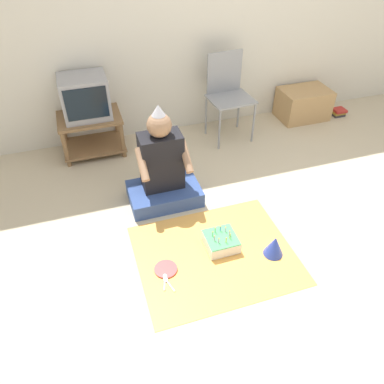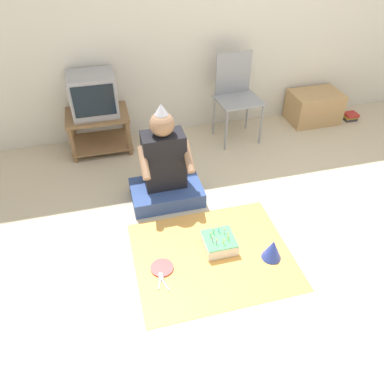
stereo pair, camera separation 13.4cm
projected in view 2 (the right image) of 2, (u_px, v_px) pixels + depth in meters
ground_plane at (296, 241)px, 3.01m from camera, size 16.00×16.00×0.00m
wall_back at (225, 7)px, 3.72m from camera, size 6.40×0.06×2.55m
tv_stand at (99, 128)px, 3.91m from camera, size 0.63×0.45×0.42m
tv at (93, 94)px, 3.68m from camera, size 0.45×0.39×0.41m
folding_chair at (236, 91)px, 3.94m from camera, size 0.47×0.42×0.91m
cardboard_box_stack at (314, 107)px, 4.43m from camera, size 0.58×0.40×0.35m
book_pile at (350, 116)px, 4.54m from camera, size 0.16×0.14×0.08m
person_seated at (165, 171)px, 3.24m from camera, size 0.63×0.42×0.92m
party_cloth at (213, 255)px, 2.89m from camera, size 1.20×0.99×0.01m
birthday_cake at (219, 243)px, 2.92m from camera, size 0.24×0.24×0.15m
party_hat_blue at (272, 249)px, 2.82m from camera, size 0.15×0.15×0.17m
paper_plate at (162, 268)px, 2.78m from camera, size 0.17×0.17×0.01m
plastic_spoon_near at (160, 277)px, 2.72m from camera, size 0.06×0.14×0.01m
plastic_spoon_far at (162, 280)px, 2.70m from camera, size 0.06×0.14×0.01m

